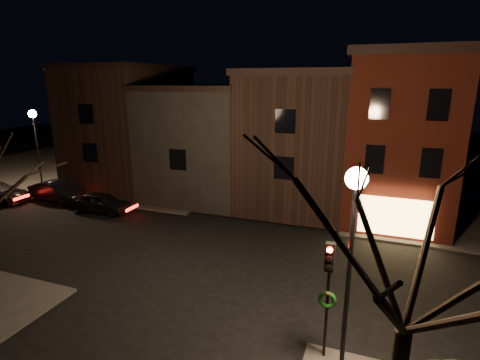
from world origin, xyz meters
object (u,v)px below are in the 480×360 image
(bare_tree_right, at_px, (418,222))
(parked_car_a, at_px, (102,202))
(street_lamp_near, at_px, (353,218))
(traffic_signal, at_px, (328,283))
(parked_car_b, at_px, (57,191))
(street_lamp_far, at_px, (34,128))

(bare_tree_right, bearing_deg, parked_car_a, 146.49)
(street_lamp_near, distance_m, parked_car_a, 20.04)
(street_lamp_near, relative_size, traffic_signal, 1.60)
(bare_tree_right, distance_m, parked_car_b, 27.09)
(street_lamp_near, bearing_deg, traffic_signal, 140.63)
(street_lamp_far, xyz_separation_m, traffic_signal, (24.60, -11.71, -2.37))
(parked_car_b, bearing_deg, traffic_signal, -109.86)
(traffic_signal, xyz_separation_m, bare_tree_right, (1.90, -2.99, 3.34))
(bare_tree_right, height_order, parked_car_b, bare_tree_right)
(street_lamp_far, distance_m, bare_tree_right, 30.32)
(street_lamp_far, distance_m, parked_car_a, 9.68)
(street_lamp_far, height_order, parked_car_b, street_lamp_far)
(bare_tree_right, height_order, parked_car_a, bare_tree_right)
(bare_tree_right, xyz_separation_m, parked_car_b, (-23.15, 12.99, -5.39))
(street_lamp_far, height_order, bare_tree_right, bare_tree_right)
(traffic_signal, xyz_separation_m, parked_car_b, (-21.25, 10.00, -2.06))
(parked_car_b, bearing_deg, parked_car_a, -94.83)
(street_lamp_near, height_order, bare_tree_right, bare_tree_right)
(street_lamp_near, xyz_separation_m, parked_car_b, (-21.85, 10.49, -4.43))
(parked_car_a, bearing_deg, street_lamp_far, 70.27)
(street_lamp_near, distance_m, traffic_signal, 2.49)
(traffic_signal, height_order, parked_car_a, traffic_signal)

